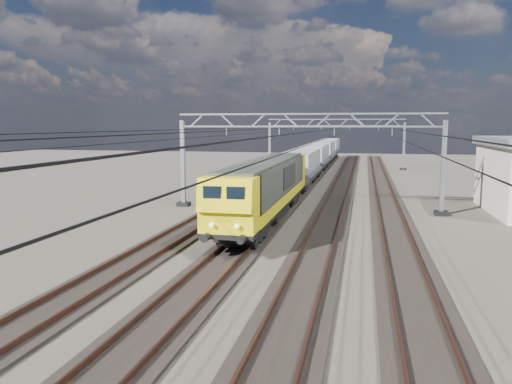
% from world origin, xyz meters
% --- Properties ---
extents(ground, '(160.00, 160.00, 0.00)m').
position_xyz_m(ground, '(0.00, 0.00, 0.00)').
color(ground, '#2A2520').
rests_on(ground, ground).
extents(track_outer_west, '(2.60, 140.00, 0.30)m').
position_xyz_m(track_outer_west, '(-6.00, 0.00, 0.07)').
color(track_outer_west, black).
rests_on(track_outer_west, ground).
extents(track_loco, '(2.60, 140.00, 0.30)m').
position_xyz_m(track_loco, '(-2.00, 0.00, 0.07)').
color(track_loco, black).
rests_on(track_loco, ground).
extents(track_inner_east, '(2.60, 140.00, 0.30)m').
position_xyz_m(track_inner_east, '(2.00, 0.00, 0.07)').
color(track_inner_east, black).
rests_on(track_inner_east, ground).
extents(track_outer_east, '(2.60, 140.00, 0.30)m').
position_xyz_m(track_outer_east, '(6.00, 0.00, 0.07)').
color(track_outer_east, black).
rests_on(track_outer_east, ground).
extents(catenary_gantry_mid, '(19.90, 0.90, 7.11)m').
position_xyz_m(catenary_gantry_mid, '(0.00, 4.00, 3.91)').
color(catenary_gantry_mid, '#9BA1A9').
rests_on(catenary_gantry_mid, ground).
extents(catenary_gantry_far, '(19.90, 0.90, 7.11)m').
position_xyz_m(catenary_gantry_far, '(0.00, 40.00, 3.91)').
color(catenary_gantry_far, '#9BA1A9').
rests_on(catenary_gantry_far, ground).
extents(overhead_wires, '(12.03, 140.00, 0.53)m').
position_xyz_m(overhead_wires, '(0.00, 8.00, 5.75)').
color(overhead_wires, black).
rests_on(overhead_wires, ground).
extents(locomotive, '(2.76, 21.10, 3.62)m').
position_xyz_m(locomotive, '(-2.00, -0.68, 2.33)').
color(locomotive, black).
rests_on(locomotive, ground).
extents(hopper_wagon_lead, '(3.38, 13.00, 3.25)m').
position_xyz_m(hopper_wagon_lead, '(-2.00, 17.02, 2.23)').
color(hopper_wagon_lead, black).
rests_on(hopper_wagon_lead, ground).
extents(hopper_wagon_mid, '(3.38, 13.00, 3.25)m').
position_xyz_m(hopper_wagon_mid, '(-2.00, 31.22, 2.23)').
color(hopper_wagon_mid, black).
rests_on(hopper_wagon_mid, ground).
extents(hopper_wagon_third, '(3.38, 13.00, 3.25)m').
position_xyz_m(hopper_wagon_third, '(-2.00, 45.42, 2.23)').
color(hopper_wagon_third, black).
rests_on(hopper_wagon_third, ground).
extents(hopper_wagon_fourth, '(3.38, 13.00, 3.25)m').
position_xyz_m(hopper_wagon_fourth, '(-2.00, 59.62, 2.23)').
color(hopper_wagon_fourth, black).
rests_on(hopper_wagon_fourth, ground).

